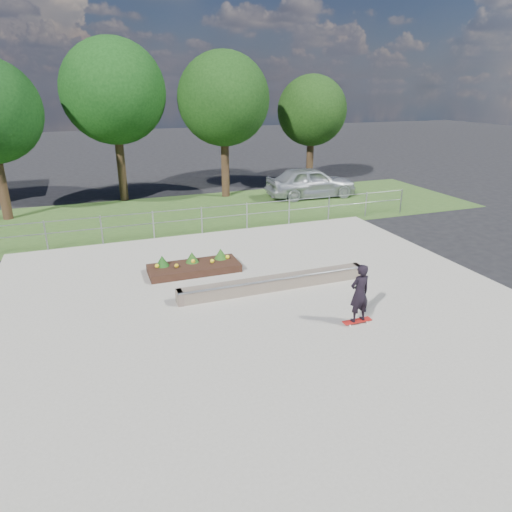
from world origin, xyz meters
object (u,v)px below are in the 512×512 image
(planter_bed, at_px, (194,266))
(parked_car, at_px, (311,182))
(skateboarder, at_px, (360,293))
(grind_ledge, at_px, (275,283))

(planter_bed, xyz_separation_m, parked_car, (8.71, 8.68, 0.61))
(skateboarder, distance_m, parked_car, 14.76)
(planter_bed, bearing_deg, parked_car, 44.88)
(grind_ledge, distance_m, skateboarder, 3.06)
(grind_ledge, bearing_deg, parked_car, 58.43)
(planter_bed, height_order, skateboarder, skateboarder)
(grind_ledge, height_order, parked_car, parked_car)
(skateboarder, bearing_deg, planter_bed, 122.44)
(skateboarder, bearing_deg, grind_ledge, 113.90)
(planter_bed, distance_m, parked_car, 12.31)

